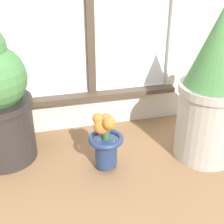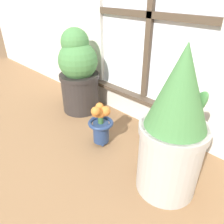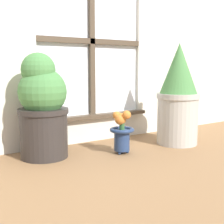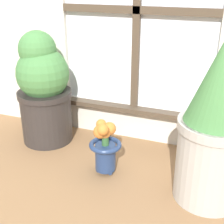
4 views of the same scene
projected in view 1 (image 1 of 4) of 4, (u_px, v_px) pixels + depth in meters
ground_plane at (122, 196)px, 1.18m from camera, size 10.00×10.00×0.00m
potted_plant_right at (213, 89)px, 1.27m from camera, size 0.28×0.28×0.67m
flower_vase at (105, 140)px, 1.27m from camera, size 0.15×0.15×0.26m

